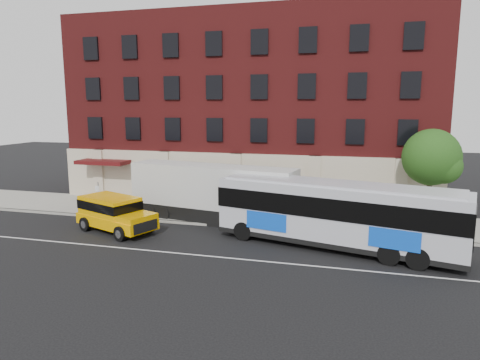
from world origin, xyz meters
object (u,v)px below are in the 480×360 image
(sign_pole, at_px, (98,197))
(yellow_suv, at_px, (114,212))
(shipping_container, at_px, (212,194))
(city_bus, at_px, (336,212))
(street_tree, at_px, (432,159))

(sign_pole, distance_m, yellow_suv, 4.04)
(sign_pole, bearing_deg, yellow_suv, -44.11)
(yellow_suv, bearing_deg, shipping_container, 35.36)
(city_bus, relative_size, shipping_container, 1.16)
(sign_pole, xyz_separation_m, shipping_container, (8.13, 0.90, 0.45))
(sign_pole, height_order, shipping_container, shipping_container)
(city_bus, bearing_deg, sign_pole, 171.16)
(sign_pole, xyz_separation_m, street_tree, (22.04, 3.34, 2.96))
(street_tree, height_order, city_bus, street_tree)
(street_tree, xyz_separation_m, yellow_suv, (-19.14, -6.15, -3.17))
(street_tree, bearing_deg, yellow_suv, -162.20)
(street_tree, xyz_separation_m, shipping_container, (-13.91, -2.43, -2.50))
(shipping_container, bearing_deg, sign_pole, -173.67)
(city_bus, relative_size, yellow_suv, 2.37)
(street_tree, distance_m, shipping_container, 14.34)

